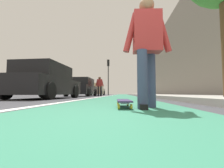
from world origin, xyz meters
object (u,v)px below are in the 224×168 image
at_px(skater_person, 147,44).
at_px(traffic_light, 108,71).
at_px(skateboard, 124,101).
at_px(parked_car_far, 96,90).
at_px(parked_car_mid, 82,88).
at_px(pedestrian_distant, 100,85).
at_px(parked_car_near, 45,82).

xyz_separation_m(skater_person, traffic_light, (16.88, 2.23, 2.17)).
distance_m(skateboard, parked_car_far, 17.02).
xyz_separation_m(skater_person, parked_car_mid, (10.15, 3.76, -0.24)).
distance_m(skater_person, pedestrian_distant, 11.34).
bearing_deg(traffic_light, parked_car_mid, 167.19).
height_order(skater_person, pedestrian_distant, pedestrian_distant).
xyz_separation_m(parked_car_mid, traffic_light, (6.73, -1.53, 2.41)).
height_order(skater_person, parked_car_mid, skater_person).
height_order(skateboard, parked_car_mid, parked_car_mid).
relative_size(parked_car_near, traffic_light, 0.90).
distance_m(skater_person, parked_car_far, 17.23).
distance_m(skateboard, pedestrian_distant, 11.16).
xyz_separation_m(parked_car_near, pedestrian_distant, (6.88, -1.32, 0.27)).
relative_size(skater_person, parked_car_far, 0.36).
bearing_deg(traffic_light, skateboard, -173.59).
distance_m(traffic_light, pedestrian_distant, 6.19).
xyz_separation_m(parked_car_far, pedestrian_distant, (-5.72, -1.37, 0.27)).
relative_size(skater_person, parked_car_near, 0.40).
bearing_deg(skater_person, traffic_light, 7.51).
bearing_deg(parked_car_far, skateboard, -168.31).
height_order(skateboard, pedestrian_distant, pedestrian_distant).
bearing_deg(skateboard, parked_car_far, 11.69).
bearing_deg(skater_person, parked_car_mid, 20.31).
bearing_deg(traffic_light, pedestrian_distant, 178.07).
distance_m(parked_car_near, parked_car_mid, 5.95).
bearing_deg(parked_car_far, pedestrian_distant, -166.53).
bearing_deg(parked_car_near, traffic_light, -6.82).
bearing_deg(traffic_light, parked_car_far, 93.03).
relative_size(skateboard, parked_car_far, 0.19).
xyz_separation_m(skateboard, parked_car_mid, (10.00, 3.41, 0.61)).
relative_size(parked_car_near, pedestrian_distant, 2.39).
height_order(skateboard, parked_car_near, parked_car_near).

